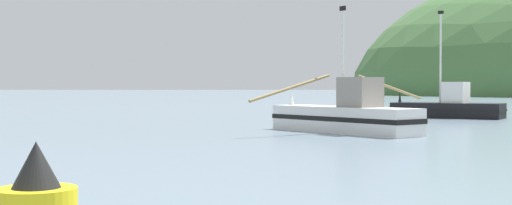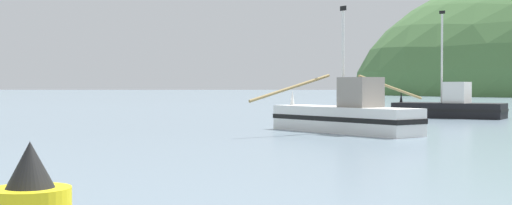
# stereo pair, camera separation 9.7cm
# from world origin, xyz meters

# --- Properties ---
(fishing_boat_white) EXTENTS (7.80, 6.88, 5.38)m
(fishing_boat_white) POSITION_xyz_m (4.70, 28.98, 0.72)
(fishing_boat_white) COLOR white
(fishing_boat_white) RESTS_ON ground
(fishing_boat_black) EXTENTS (7.00, 5.20, 6.64)m
(fishing_boat_black) POSITION_xyz_m (12.25, 42.64, 0.66)
(fishing_boat_black) COLOR black
(fishing_boat_black) RESTS_ON ground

